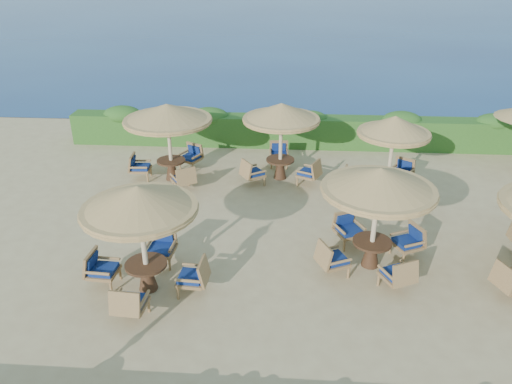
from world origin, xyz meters
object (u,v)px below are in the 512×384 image
cafe_set_0 (141,223)px  cafe_set_4 (281,127)px  cafe_set_1 (377,201)px  cafe_set_3 (168,125)px  cafe_set_5 (392,145)px

cafe_set_0 → cafe_set_4: size_ratio=1.03×
cafe_set_0 → cafe_set_1: (5.28, 1.31, 0.05)m
cafe_set_3 → cafe_set_4: same height
cafe_set_0 → cafe_set_4: bearing=65.6°
cafe_set_3 → cafe_set_5: (7.11, -0.81, -0.19)m
cafe_set_1 → cafe_set_3: bearing=141.7°
cafe_set_1 → cafe_set_3: 7.72m
cafe_set_0 → cafe_set_3: bearing=97.2°
cafe_set_4 → cafe_set_5: size_ratio=1.00×
cafe_set_0 → cafe_set_5: 8.26m
cafe_set_1 → cafe_set_5: size_ratio=1.02×
cafe_set_0 → cafe_set_1: 5.44m
cafe_set_0 → cafe_set_3: same height
cafe_set_0 → cafe_set_1: size_ratio=1.00×
cafe_set_1 → cafe_set_5: 4.11m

